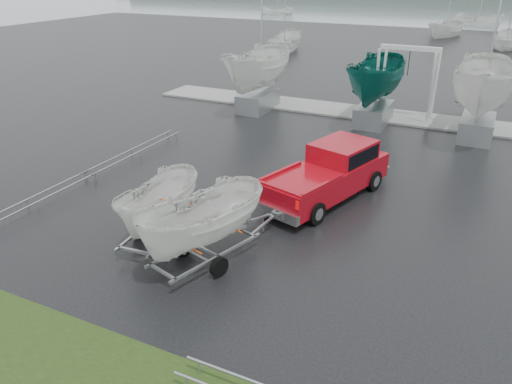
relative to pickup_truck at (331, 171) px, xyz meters
name	(u,v)px	position (x,y,z in m)	size (l,w,h in m)	color
ground_plane	(310,203)	(-0.46, -0.93, -1.05)	(120.00, 120.00, 0.00)	black
lake	(481,8)	(-0.46, 99.07, -1.05)	(300.00, 300.00, 0.00)	gray
dock	(386,116)	(-0.46, 12.07, -1.00)	(30.00, 3.00, 0.12)	gray
pickup_truck	(331,171)	(0.00, 0.00, 0.00)	(3.68, 6.37, 2.01)	#9B0813
trailer_hitched	(202,178)	(-1.86, -6.25, 1.76)	(2.21, 3.79, 5.18)	#93959B
trailer_parked	(157,168)	(-3.88, -5.63, 1.49)	(1.83, 3.69, 4.65)	#93959B
boat_hoist	(408,72)	(0.47, 12.07, 1.62)	(3.30, 2.18, 4.12)	silver
keelboat_0	(258,39)	(-7.92, 10.07, 3.20)	(2.66, 3.20, 10.84)	#93959B
keelboat_1	(380,49)	(-0.81, 10.27, 3.08)	(2.60, 3.20, 8.00)	#93959B
keelboat_2	(492,45)	(4.59, 10.07, 3.63)	(2.94, 3.20, 11.13)	#93959B
mast_rack_0	(135,151)	(-9.46, 0.07, -0.70)	(0.56, 6.50, 0.06)	#93959B
mast_rack_1	(32,201)	(-9.46, -5.93, -0.70)	(0.56, 6.50, 0.06)	#93959B
moored_boat_0	(284,50)	(-15.48, 32.19, -1.04)	(3.10, 3.16, 11.66)	silver
moored_boat_1	(445,36)	(-1.69, 50.91, -1.04)	(3.61, 3.66, 11.91)	silver
moored_boat_2	(505,48)	(5.21, 43.97, -1.04)	(2.80, 2.87, 11.49)	silver
moored_boat_4	(277,15)	(-31.85, 67.79, -1.04)	(3.05, 3.02, 10.94)	silver
moored_boat_5	(477,26)	(1.16, 64.12, -1.04)	(4.10, 4.07, 11.89)	silver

